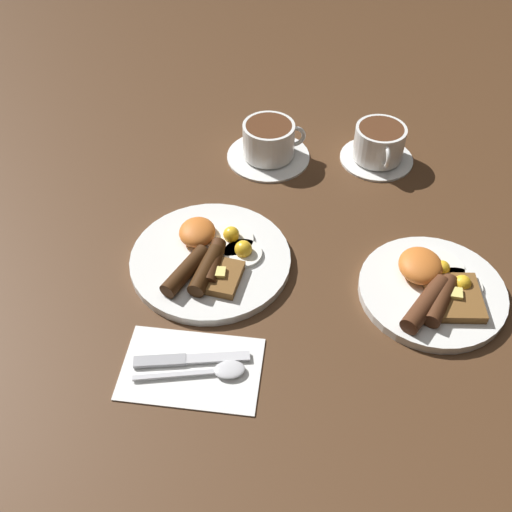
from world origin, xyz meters
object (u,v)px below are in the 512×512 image
at_px(teacup_near, 269,143).
at_px(teacup_far, 379,146).
at_px(spoon, 217,371).
at_px(breakfast_plate_far, 434,288).
at_px(knife, 185,359).
at_px(breakfast_plate_near, 211,258).

relative_size(teacup_near, teacup_far, 1.14).
bearing_deg(spoon, teacup_near, 75.44).
xyz_separation_m(breakfast_plate_far, teacup_near, (-0.33, -0.27, 0.02)).
height_order(breakfast_plate_far, teacup_near, teacup_near).
xyz_separation_m(teacup_far, knife, (0.49, -0.29, -0.03)).
relative_size(breakfast_plate_near, teacup_far, 1.84).
distance_m(breakfast_plate_near, knife, 0.19).
distance_m(breakfast_plate_far, spoon, 0.35).
bearing_deg(spoon, breakfast_plate_near, 89.72).
relative_size(breakfast_plate_near, teacup_near, 1.61).
bearing_deg(breakfast_plate_far, teacup_far, -169.09).
distance_m(teacup_near, teacup_far, 0.21).
distance_m(teacup_far, knife, 0.57).
xyz_separation_m(breakfast_plate_near, breakfast_plate_far, (0.04, 0.35, 0.00)).
bearing_deg(spoon, knife, 150.96).
bearing_deg(breakfast_plate_near, breakfast_plate_far, 83.88).
bearing_deg(knife, teacup_near, 71.52).
xyz_separation_m(knife, spoon, (0.02, 0.05, 0.00)).
height_order(breakfast_plate_near, breakfast_plate_far, breakfast_plate_far).
relative_size(breakfast_plate_far, teacup_far, 1.60).
distance_m(breakfast_plate_near, teacup_far, 0.41).
bearing_deg(breakfast_plate_far, breakfast_plate_near, -96.12).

